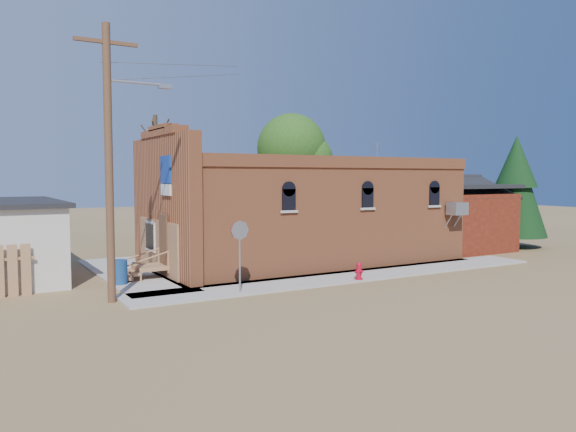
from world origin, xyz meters
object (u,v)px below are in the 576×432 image
stop_sign (240,237)px  fire_hydrant (359,271)px  brick_bar (299,214)px  trash_barrel (119,272)px  utility_pole (110,156)px

stop_sign → fire_hydrant: bearing=17.1°
brick_bar → trash_barrel: bearing=-169.7°
brick_bar → utility_pole: (-9.79, -4.29, 2.43)m
brick_bar → utility_pole: 10.96m
utility_pole → fire_hydrant: 10.24m
brick_bar → fire_hydrant: size_ratio=23.85×
brick_bar → stop_sign: bearing=-136.9°
utility_pole → fire_hydrant: size_ratio=13.09×
utility_pole → stop_sign: (4.11, -1.02, -2.75)m
brick_bar → trash_barrel: (-8.94, -1.63, -1.80)m
utility_pole → trash_barrel: bearing=72.4°
stop_sign → trash_barrel: (-3.26, 3.68, -1.48)m
brick_bar → trash_barrel: 9.27m
brick_bar → trash_barrel: brick_bar is taller
utility_pole → trash_barrel: 5.07m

